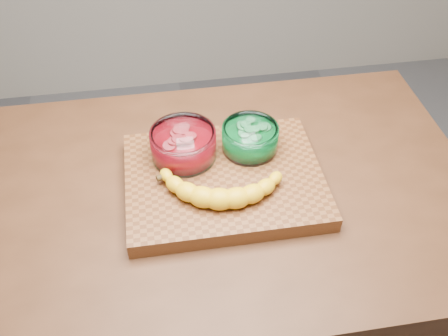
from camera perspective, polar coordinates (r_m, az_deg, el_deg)
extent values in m
cube|color=#482815|center=(1.53, 0.00, -13.80)|extent=(1.20, 0.80, 0.90)
cube|color=brown|center=(1.16, 0.00, -1.42)|extent=(0.45, 0.35, 0.04)
cylinder|color=white|center=(1.17, -4.66, 2.71)|extent=(0.15, 0.15, 0.07)
cylinder|color=red|center=(1.17, -4.63, 2.34)|extent=(0.13, 0.13, 0.04)
cylinder|color=#F94E59|center=(1.16, -4.72, 3.42)|extent=(0.13, 0.13, 0.02)
cylinder|color=white|center=(1.19, 2.99, 3.43)|extent=(0.13, 0.13, 0.06)
cylinder|color=#0A8932|center=(1.19, 2.98, 3.13)|extent=(0.11, 0.11, 0.04)
cylinder|color=#64D47C|center=(1.18, 3.03, 4.11)|extent=(0.11, 0.11, 0.02)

